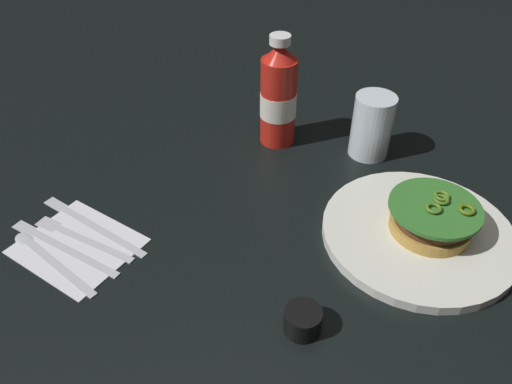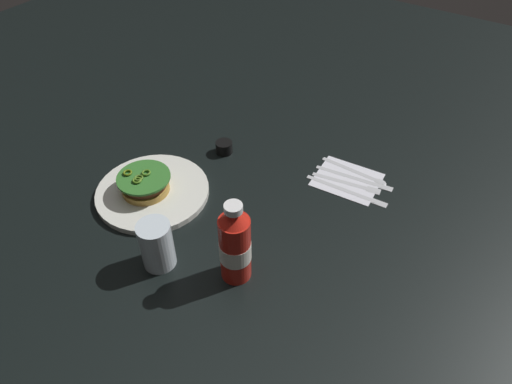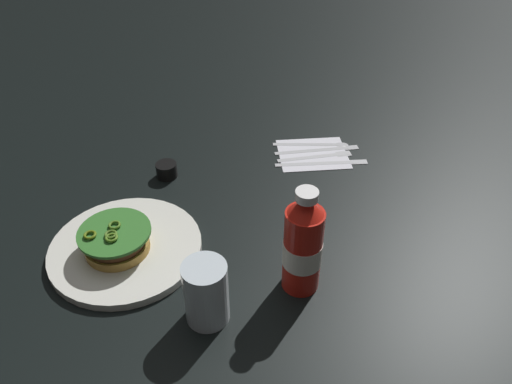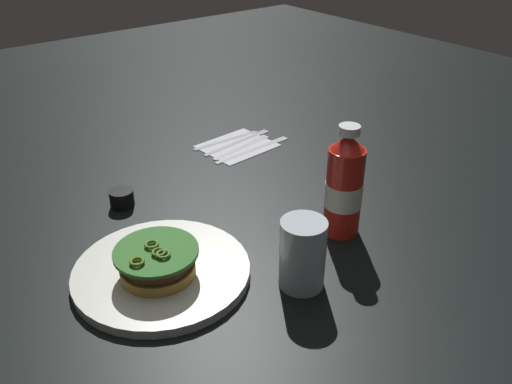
{
  "view_description": "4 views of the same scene",
  "coord_description": "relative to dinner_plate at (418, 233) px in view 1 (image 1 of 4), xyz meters",
  "views": [
    {
      "loc": [
        -0.26,
        0.48,
        0.52
      ],
      "look_at": [
        0.09,
        0.02,
        0.04
      ],
      "focal_mm": 34.45,
      "sensor_mm": 36.0,
      "label": 1
    },
    {
      "loc": [
        0.56,
        -0.66,
        0.81
      ],
      "look_at": [
        0.12,
        0.01,
        0.06
      ],
      "focal_mm": 32.47,
      "sensor_mm": 36.0,
      "label": 2
    },
    {
      "loc": [
        0.1,
        -0.76,
        0.67
      ],
      "look_at": [
        0.12,
        0.02,
        0.06
      ],
      "focal_mm": 34.75,
      "sensor_mm": 36.0,
      "label": 3
    },
    {
      "loc": [
        -0.44,
        -0.72,
        0.55
      ],
      "look_at": [
        0.09,
        -0.05,
        0.06
      ],
      "focal_mm": 37.89,
      "sensor_mm": 36.0,
      "label": 4
    }
  ],
  "objects": [
    {
      "name": "condiment_cup",
      "position": [
        0.05,
        0.24,
        0.01
      ],
      "size": [
        0.05,
        0.05,
        0.03
      ],
      "primitive_type": "cylinder",
      "color": "black",
      "rests_on": "ground_plane"
    },
    {
      "name": "ground_plane",
      "position": [
        0.13,
        0.09,
        -0.01
      ],
      "size": [
        3.0,
        3.0,
        0.0
      ],
      "primitive_type": "plane",
      "color": "black"
    },
    {
      "name": "burger_sandwich",
      "position": [
        -0.01,
        -0.01,
        0.03
      ],
      "size": [
        0.13,
        0.13,
        0.05
      ],
      "color": "#B88B3C",
      "rests_on": "dinner_plate"
    },
    {
      "name": "butter_knife",
      "position": [
        0.41,
        0.34,
        -0.0
      ],
      "size": [
        0.21,
        0.04,
        0.0
      ],
      "color": "silver",
      "rests_on": "napkin"
    },
    {
      "name": "steak_knife",
      "position": [
        0.42,
        0.28,
        -0.0
      ],
      "size": [
        0.22,
        0.03,
        0.0
      ],
      "color": "silver",
      "rests_on": "napkin"
    },
    {
      "name": "fork_utensil",
      "position": [
        0.41,
        0.31,
        -0.0
      ],
      "size": [
        0.18,
        0.05,
        0.0
      ],
      "color": "silver",
      "rests_on": "napkin"
    },
    {
      "name": "water_glass",
      "position": [
        0.16,
        -0.15,
        0.05
      ],
      "size": [
        0.07,
        0.07,
        0.12
      ],
      "primitive_type": "cylinder",
      "color": "silver",
      "rests_on": "ground_plane"
    },
    {
      "name": "dinner_plate",
      "position": [
        0.0,
        0.0,
        0.0
      ],
      "size": [
        0.28,
        0.28,
        0.02
      ],
      "primitive_type": "cylinder",
      "color": "silver",
      "rests_on": "ground_plane"
    },
    {
      "name": "ketchup_bottle",
      "position": [
        0.32,
        -0.09,
        0.08
      ],
      "size": [
        0.07,
        0.07,
        0.21
      ],
      "color": "red",
      "rests_on": "ground_plane"
    },
    {
      "name": "spoon_utensil",
      "position": [
        0.42,
        0.36,
        -0.0
      ],
      "size": [
        0.19,
        0.03,
        0.0
      ],
      "color": "silver",
      "rests_on": "napkin"
    },
    {
      "name": "napkin",
      "position": [
        0.39,
        0.32,
        -0.01
      ],
      "size": [
        0.17,
        0.15,
        0.0
      ],
      "primitive_type": "cube",
      "rotation": [
        0.0,
        0.0,
        0.07
      ],
      "color": "white",
      "rests_on": "ground_plane"
    }
  ]
}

